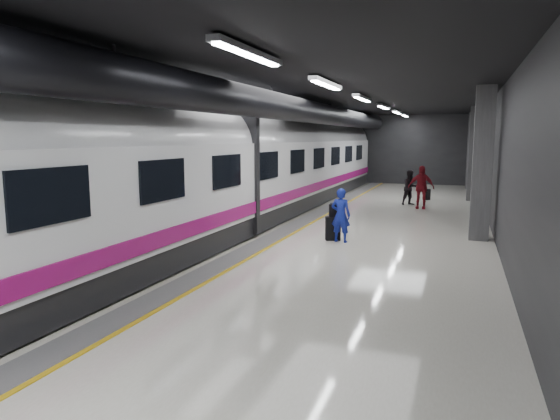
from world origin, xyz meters
The scene contains 9 objects.
ground centered at (0.00, 0.00, 0.00)m, with size 40.00×40.00×0.00m, color white.
platform_hall centered at (-0.29, 0.96, 3.54)m, with size 10.02×40.02×4.51m.
train centered at (-3.25, 0.00, 2.07)m, with size 3.05×38.00×4.05m.
traveler_main centered at (0.75, 0.24, 0.79)m, with size 0.57×0.38×1.57m, color #1824B4.
suitcase_main centered at (0.48, 0.43, 0.35)m, with size 0.43×0.27×0.70m, color black.
shoulder_bag centered at (0.50, 0.44, 0.88)m, with size 0.28×0.15×0.37m, color black.
traveler_far_a centered at (1.87, 9.28, 0.79)m, with size 0.77×0.60×1.58m, color black.
traveler_far_b centered at (2.41, 8.21, 0.92)m, with size 1.08×0.45×1.84m, color maroon.
suitcase_far centered at (2.45, 11.50, 0.27)m, with size 0.36×0.23×0.53m, color black.
Camera 1 is at (3.95, -13.79, 3.01)m, focal length 32.00 mm.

